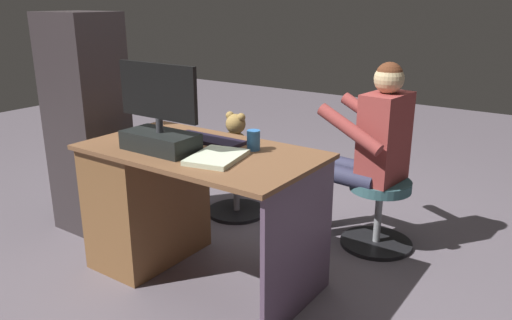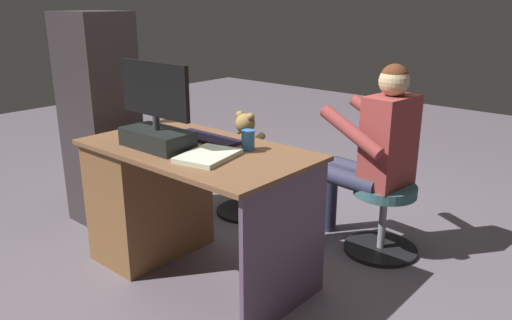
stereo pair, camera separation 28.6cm
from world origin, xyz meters
name	(u,v)px [view 1 (the left image)]	position (x,y,z in m)	size (l,w,h in m)	color
ground_plane	(248,247)	(0.00, 0.00, 0.00)	(10.00, 10.00, 0.00)	#625963
desk	(159,198)	(0.32, 0.41, 0.39)	(1.24, 0.69, 0.73)	brown
monitor	(160,125)	(0.15, 0.54, 0.87)	(0.50, 0.20, 0.44)	black
keyboard	(208,139)	(0.06, 0.27, 0.74)	(0.42, 0.14, 0.02)	black
computer_mouse	(164,131)	(0.37, 0.30, 0.75)	(0.06, 0.10, 0.04)	#1E2C28
cup	(253,140)	(-0.23, 0.27, 0.79)	(0.07, 0.07, 0.10)	#3372BF
tv_remote	(129,138)	(0.43, 0.50, 0.74)	(0.04, 0.15, 0.02)	black
notebook_binder	(217,157)	(-0.18, 0.50, 0.75)	(0.22, 0.30, 0.02)	beige
office_chair_teddy	(236,179)	(0.37, -0.38, 0.26)	(0.42, 0.42, 0.43)	black
teddy_bear	(237,136)	(0.37, -0.39, 0.57)	(0.22, 0.22, 0.31)	olive
visitor_chair	(379,208)	(-0.64, -0.49, 0.25)	(0.44, 0.44, 0.43)	black
person	(368,143)	(-0.55, -0.48, 0.65)	(0.57, 0.51, 1.13)	brown
equipment_rack	(88,125)	(1.02, 0.33, 0.70)	(0.44, 0.36, 1.40)	#322B2D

